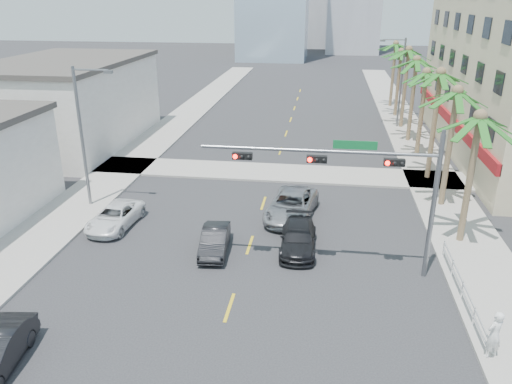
{
  "coord_description": "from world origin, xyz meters",
  "views": [
    {
      "loc": [
        3.78,
        -14.33,
        12.96
      ],
      "look_at": [
        0.46,
        9.22,
        3.5
      ],
      "focal_mm": 35.0,
      "sensor_mm": 36.0,
      "label": 1
    }
  ],
  "objects_px": {
    "traffic_signal_mast": "(366,177)",
    "car_lane_left": "(215,240)",
    "car_lane_center": "(292,205)",
    "pedestrian": "(494,334)",
    "car_parked_far": "(115,217)",
    "car_lane_right": "(298,238)"
  },
  "relations": [
    {
      "from": "pedestrian",
      "to": "car_lane_left",
      "type": "bearing_deg",
      "value": -61.96
    },
    {
      "from": "car_lane_center",
      "to": "pedestrian",
      "type": "bearing_deg",
      "value": -46.89
    },
    {
      "from": "car_lane_left",
      "to": "car_lane_center",
      "type": "xyz_separation_m",
      "value": [
        3.76,
        5.04,
        0.14
      ]
    },
    {
      "from": "car_lane_center",
      "to": "car_lane_right",
      "type": "bearing_deg",
      "value": -72.89
    },
    {
      "from": "car_lane_left",
      "to": "car_lane_right",
      "type": "relative_size",
      "value": 0.84
    },
    {
      "from": "car_parked_far",
      "to": "car_lane_right",
      "type": "bearing_deg",
      "value": -2.63
    },
    {
      "from": "car_lane_center",
      "to": "car_lane_left",
      "type": "bearing_deg",
      "value": -118.76
    },
    {
      "from": "car_lane_left",
      "to": "car_lane_right",
      "type": "bearing_deg",
      "value": 5.7
    },
    {
      "from": "car_lane_left",
      "to": "traffic_signal_mast",
      "type": "bearing_deg",
      "value": -13.58
    },
    {
      "from": "pedestrian",
      "to": "traffic_signal_mast",
      "type": "bearing_deg",
      "value": -83.85
    },
    {
      "from": "traffic_signal_mast",
      "to": "car_lane_right",
      "type": "distance_m",
      "value": 5.72
    },
    {
      "from": "car_lane_left",
      "to": "car_lane_center",
      "type": "distance_m",
      "value": 6.29
    },
    {
      "from": "traffic_signal_mast",
      "to": "car_lane_center",
      "type": "height_order",
      "value": "traffic_signal_mast"
    },
    {
      "from": "car_lane_center",
      "to": "car_lane_right",
      "type": "height_order",
      "value": "car_lane_center"
    },
    {
      "from": "car_lane_center",
      "to": "pedestrian",
      "type": "xyz_separation_m",
      "value": [
        8.45,
        -11.99,
        0.35
      ]
    },
    {
      "from": "traffic_signal_mast",
      "to": "car_lane_left",
      "type": "relative_size",
      "value": 2.83
    },
    {
      "from": "car_lane_right",
      "to": "car_lane_center",
      "type": "bearing_deg",
      "value": 97.87
    },
    {
      "from": "traffic_signal_mast",
      "to": "pedestrian",
      "type": "distance_m",
      "value": 8.46
    },
    {
      "from": "traffic_signal_mast",
      "to": "car_lane_right",
      "type": "height_order",
      "value": "traffic_signal_mast"
    },
    {
      "from": "car_lane_left",
      "to": "car_lane_right",
      "type": "distance_m",
      "value": 4.52
    },
    {
      "from": "car_lane_left",
      "to": "pedestrian",
      "type": "height_order",
      "value": "pedestrian"
    },
    {
      "from": "traffic_signal_mast",
      "to": "car_lane_left",
      "type": "height_order",
      "value": "traffic_signal_mast"
    }
  ]
}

